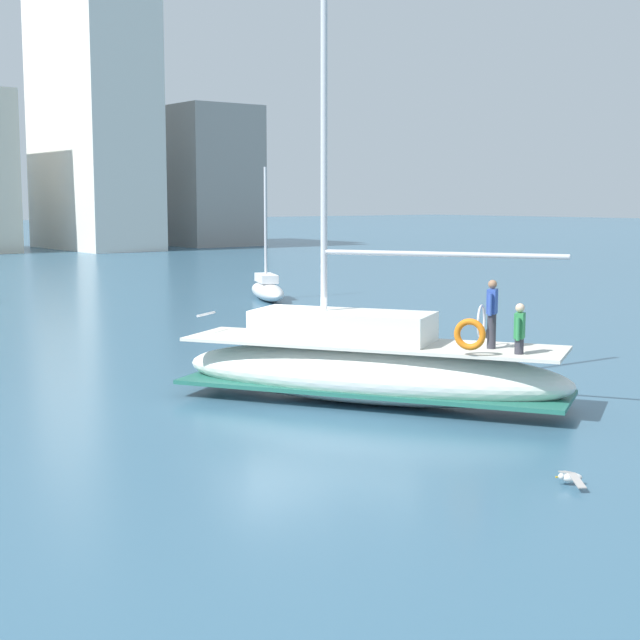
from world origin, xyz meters
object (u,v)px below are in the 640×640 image
object	(u,v)px
moored_sloop_far	(267,289)
mooring_buoy	(486,348)
main_sailboat	(368,365)
seagull	(571,477)

from	to	relation	value
moored_sloop_far	mooring_buoy	distance (m)	17.99
main_sailboat	mooring_buoy	size ratio (longest dim) A/B	13.14
moored_sloop_far	mooring_buoy	size ratio (longest dim) A/B	6.97
mooring_buoy	main_sailboat	bearing A→B (deg)	-157.07
main_sailboat	mooring_buoy	bearing A→B (deg)	22.93
main_sailboat	seagull	bearing A→B (deg)	-102.03
moored_sloop_far	mooring_buoy	bearing A→B (deg)	-101.60
moored_sloop_far	seagull	world-z (taller)	moored_sloop_far
main_sailboat	seagull	size ratio (longest dim) A/B	13.03
mooring_buoy	moored_sloop_far	bearing A→B (deg)	78.40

